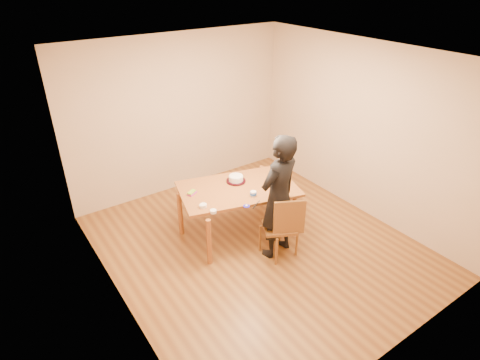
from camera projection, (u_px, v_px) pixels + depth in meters
room_shell at (245, 153)px, 5.46m from camera, size 4.00×4.50×2.70m
dining_table at (238, 189)px, 5.85m from camera, size 1.88×1.41×0.04m
dining_chair at (279, 226)px, 5.50m from camera, size 0.57×0.57×0.04m
cake_plate at (236, 181)px, 5.99m from camera, size 0.29×0.29×0.02m
cake at (236, 178)px, 5.97m from camera, size 0.21×0.21×0.07m
frosting_dome at (236, 176)px, 5.95m from camera, size 0.21×0.21×0.03m
frosting_tub at (253, 194)px, 5.61m from camera, size 0.08×0.08×0.08m
frosting_lid at (246, 206)px, 5.39m from camera, size 0.09×0.09×0.01m
frosting_dollop at (246, 205)px, 5.38m from camera, size 0.04×0.04×0.02m
ramekin_green at (213, 211)px, 5.24m from camera, size 0.09×0.09×0.04m
ramekin_yellow at (203, 206)px, 5.36m from camera, size 0.09×0.09×0.04m
ramekin_multi at (202, 206)px, 5.36m from camera, size 0.08×0.08×0.04m
candy_box_pink at (192, 193)px, 5.67m from camera, size 0.16×0.13×0.02m
candy_box_green at (192, 192)px, 5.66m from camera, size 0.15×0.12×0.02m
spatula at (255, 206)px, 5.39m from camera, size 0.13×0.08×0.01m
person at (278, 197)px, 5.32m from camera, size 0.72×0.54×1.79m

